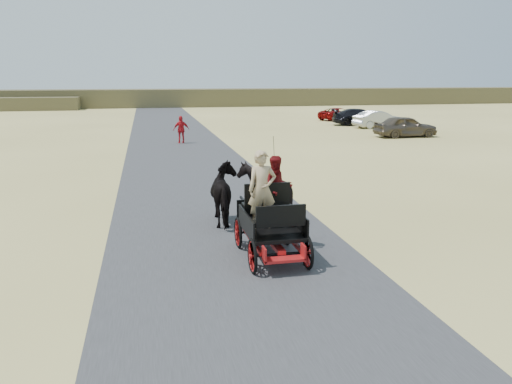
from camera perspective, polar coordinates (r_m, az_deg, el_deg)
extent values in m
plane|color=tan|center=(11.06, -1.81, -8.94)|extent=(140.00, 140.00, 0.00)
cube|color=#38383A|center=(11.06, -1.81, -8.92)|extent=(6.00, 140.00, 0.01)
cube|color=brown|center=(72.17, -11.13, 10.50)|extent=(140.00, 6.00, 2.40)
imported|color=black|center=(14.34, -3.35, -0.24)|extent=(0.91, 2.01, 1.70)
imported|color=black|center=(14.55, 0.93, -0.02)|extent=(1.37, 1.54, 1.70)
imported|color=tan|center=(11.41, 0.70, 0.29)|extent=(0.66, 0.43, 1.80)
imported|color=#660C0F|center=(12.07, 2.41, 0.44)|extent=(0.77, 0.60, 1.58)
imported|color=red|center=(32.07, -8.53, 7.06)|extent=(1.03, 0.48, 1.73)
imported|color=brown|center=(36.62, 16.71, 7.20)|extent=(4.38, 1.81, 1.48)
imported|color=#B2B2B7|center=(42.82, 13.77, 8.08)|extent=(4.38, 2.16, 1.38)
imported|color=black|center=(44.64, 11.84, 8.39)|extent=(5.17, 2.88, 1.42)
imported|color=maroon|center=(49.57, 9.48, 8.79)|extent=(4.67, 3.40, 1.18)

